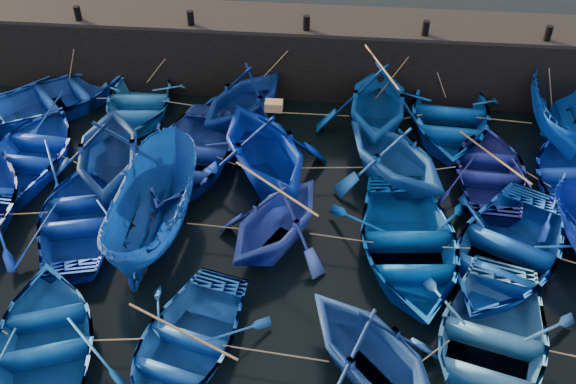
{
  "coord_description": "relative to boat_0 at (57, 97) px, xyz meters",
  "views": [
    {
      "loc": [
        1.37,
        -10.74,
        12.33
      ],
      "look_at": [
        0.0,
        3.2,
        0.7
      ],
      "focal_mm": 40.0,
      "sensor_mm": 36.0,
      "label": 1
    }
  ],
  "objects": [
    {
      "name": "boat_18",
      "position": [
        14.44,
        -6.22,
        0.02
      ],
      "size": [
        5.97,
        6.63,
        1.13
      ],
      "primitive_type": "imported",
      "rotation": [
        0.0,
        0.0,
        -0.48
      ],
      "color": "#0A3F96",
      "rests_on": "ground"
    },
    {
      "name": "bollard_4",
      "position": [
        16.6,
        1.81,
        2.33
      ],
      "size": [
        0.24,
        0.24,
        0.5
      ],
      "primitive_type": "cylinder",
      "color": "black",
      "rests_on": "quay_top"
    },
    {
      "name": "loose_oars",
      "position": [
        10.23,
        -4.72,
        1.07
      ],
      "size": [
        10.09,
        11.75,
        1.58
      ],
      "color": "#99724C",
      "rests_on": "ground"
    },
    {
      "name": "ground",
      "position": [
        8.6,
        -7.79,
        -0.54
      ],
      "size": [
        120.0,
        120.0,
        0.0
      ],
      "primitive_type": "plane",
      "color": "black",
      "rests_on": "ground"
    },
    {
      "name": "bollard_3",
      "position": [
        12.6,
        1.81,
        2.33
      ],
      "size": [
        0.24,
        0.24,
        0.5
      ],
      "primitive_type": "cylinder",
      "color": "black",
      "rests_on": "quay_top"
    },
    {
      "name": "boat_16",
      "position": [
        8.42,
        -6.08,
        0.47
      ],
      "size": [
        4.7,
        4.93,
        2.02
      ],
      "primitive_type": "imported",
      "rotation": [
        0.0,
        0.0,
        -0.47
      ],
      "color": "blue",
      "rests_on": "ground"
    },
    {
      "name": "bollard_2",
      "position": [
        8.6,
        1.81,
        2.33
      ],
      "size": [
        0.24,
        0.24,
        0.5
      ],
      "primitive_type": "cylinder",
      "color": "black",
      "rests_on": "quay_top"
    },
    {
      "name": "bollard_1",
      "position": [
        4.6,
        1.81,
        2.33
      ],
      "size": [
        0.24,
        0.24,
        0.5
      ],
      "primitive_type": "cylinder",
      "color": "black",
      "rests_on": "quay_top"
    },
    {
      "name": "boat_11",
      "position": [
        14.59,
        -2.67,
        -0.07
      ],
      "size": [
        3.51,
        4.7,
        0.94
      ],
      "primitive_type": "imported",
      "rotation": [
        0.0,
        0.0,
        3.08
      ],
      "color": "navy",
      "rests_on": "ground"
    },
    {
      "name": "boat_8",
      "position": [
        5.34,
        -2.94,
        0.02
      ],
      "size": [
        4.5,
        5.83,
        1.12
      ],
      "primitive_type": "imported",
      "rotation": [
        0.0,
        0.0,
        -0.13
      ],
      "color": "navy",
      "rests_on": "ground"
    },
    {
      "name": "boat_1",
      "position": [
        2.88,
        0.1,
        -0.05
      ],
      "size": [
        3.89,
        5.1,
        0.99
      ],
      "primitive_type": "imported",
      "rotation": [
        0.0,
        0.0,
        0.11
      ],
      "color": "blue",
      "rests_on": "ground"
    },
    {
      "name": "boat_0",
      "position": [
        0.0,
        0.0,
        0.0
      ],
      "size": [
        6.38,
        6.22,
        1.08
      ],
      "primitive_type": "imported",
      "rotation": [
        0.0,
        0.0,
        2.28
      ],
      "color": "#0F3A93",
      "rests_on": "ground"
    },
    {
      "name": "boat_6",
      "position": [
        0.39,
        -3.29,
        -0.01
      ],
      "size": [
        3.9,
        5.26,
        1.05
      ],
      "primitive_type": "imported",
      "rotation": [
        0.0,
        0.0,
        3.09
      ],
      "color": "#0B33B8",
      "rests_on": "ground"
    },
    {
      "name": "boat_9",
      "position": [
        7.77,
        -3.27,
        0.75
      ],
      "size": [
        6.06,
        6.33,
        2.58
      ],
      "primitive_type": "imported",
      "rotation": [
        0.0,
        0.0,
        3.64
      ],
      "color": "#002193",
      "rests_on": "ground"
    },
    {
      "name": "boat_23",
      "position": [
        10.94,
        -10.09,
        0.5
      ],
      "size": [
        5.18,
        5.21,
        2.08
      ],
      "primitive_type": "imported",
      "rotation": [
        0.0,
        0.0,
        0.74
      ],
      "color": "navy",
      "rests_on": "ground"
    },
    {
      "name": "boat_21",
      "position": [
        3.64,
        -10.07,
        -0.05
      ],
      "size": [
        4.81,
        5.59,
        0.98
      ],
      "primitive_type": "imported",
      "rotation": [
        0.0,
        0.0,
        3.5
      ],
      "color": "#0D4EA1",
      "rests_on": "ground"
    },
    {
      "name": "boat_2",
      "position": [
        6.68,
        -0.24,
        0.55
      ],
      "size": [
        5.13,
        5.36,
        2.18
      ],
      "primitive_type": "imported",
      "rotation": [
        0.0,
        0.0,
        -0.5
      ],
      "color": "navy",
      "rests_on": "ground"
    },
    {
      "name": "bollard_0",
      "position": [
        0.6,
        1.81,
        2.33
      ],
      "size": [
        0.24,
        0.24,
        0.5
      ],
      "primitive_type": "cylinder",
      "color": "black",
      "rests_on": "quay_top"
    },
    {
      "name": "quay_wall",
      "position": [
        8.6,
        2.71,
        0.71
      ],
      "size": [
        26.0,
        2.5,
        2.5
      ],
      "primitive_type": "cube",
      "color": "black",
      "rests_on": "ground"
    },
    {
      "name": "boat_4",
      "position": [
        13.58,
        0.1,
        0.04
      ],
      "size": [
        4.42,
        5.89,
        1.16
      ],
      "primitive_type": "imported",
      "rotation": [
        0.0,
        0.0,
        -0.07
      ],
      "color": "#034090",
      "rests_on": "ground"
    },
    {
      "name": "boat_15",
      "position": [
        5.08,
        -6.0,
        0.46
      ],
      "size": [
        2.13,
        5.25,
        2.01
      ],
      "primitive_type": "imported",
      "rotation": [
        0.0,
        0.0,
        3.11
      ],
      "color": "navy",
      "rests_on": "ground"
    },
    {
      "name": "boat_7",
      "position": [
        3.19,
        -3.78,
        0.66
      ],
      "size": [
        4.9,
        5.36,
        2.39
      ],
      "primitive_type": "imported",
      "rotation": [
        0.0,
        0.0,
        3.38
      ],
      "color": "navy",
      "rests_on": "ground"
    },
    {
      "name": "boat_3",
      "position": [
        11.13,
        -0.23,
        0.68
      ],
      "size": [
        4.26,
        4.86,
        2.44
      ],
      "primitive_type": "imported",
      "rotation": [
        0.0,
        0.0,
        -0.06
      ],
      "color": "#08499A",
      "rests_on": "ground"
    },
    {
      "name": "boat_24",
      "position": [
        13.61,
        -9.26,
        -0.0
      ],
      "size": [
        4.94,
        5.97,
        1.08
      ],
      "primitive_type": "imported",
      "rotation": [
        0.0,
        0.0,
        -0.27
      ],
      "color": "#3274BB",
      "rests_on": "ground"
    },
    {
      "name": "boat_5",
      "position": [
        17.16,
        -0.07,
        0.44
      ],
      "size": [
        2.17,
        5.17,
        1.96
      ],
      "primitive_type": "imported",
      "rotation": [
        0.0,
        0.0,
        -0.05
      ],
      "color": "#0744B2",
      "rests_on": "ground"
    },
    {
      "name": "wooden_crate",
      "position": [
        8.07,
        -3.27,
        2.17
      ],
      "size": [
        0.49,
        0.35,
        0.26
      ],
      "primitive_type": "cube",
      "color": "olive",
      "rests_on": "boat_9"
    },
    {
      "name": "boat_10",
      "position": [
        11.62,
        -3.03,
        0.56
      ],
      "size": [
        5.44,
        5.54,
        2.21
      ],
      "primitive_type": "imported",
      "rotation": [
        0.0,
        0.0,
        3.81
      ],
      "color": "#134D9B",
      "rests_on": "ground"
    },
    {
      "name": "boat_22",
      "position": [
        6.76,
        -9.89,
        -0.08
      ],
      "size": [
        4.15,
        5.07,
        0.92
      ],
      "primitive_type": "imported",
      "rotation": [
        0.0,
        0.0,
        -0.25
      ],
      "color": "#1450B3",
      "rests_on": "ground"
    },
    {
      "name": "mooring_ropes",
      "position": [
        8.53,
        -2.84,
        0.35
      ],
      "size": [
        17.21,
        11.84,
        2.1
      ],
      "color": "tan",
      "rests_on": "ground"
    },
    {
      "name": "boat_14",
      "position": [
        2.94,
        -5.95,
        -0.06
      ],
      "size": [
        4.34,
        5.29,
        0.96
      ],
      "primitive_type": "imported",
      "rotation": [
        0.0,
        0.0,
        3.39
      ],
      "color": "#0D3195",
      "rests_on": "ground"
    },
    {
      "name": "quay_top",
      "position": [
        8.6,
        2.71,
        2.02
      ],
      "size": [
        26.0,
        2.5,
        0.12
      ],
      "primitive_type": "cube",
      "color": "black",
      "rests_on": "quay_wall"
    },
    {
      "name": "boat_17",
      "position": [
        11.92,
        -6.26,
        0.03
      ],
      "size": [
        4.45,
        5.83,
        1.13
      ],
      "primitive_type": "imported",
      "rotation": [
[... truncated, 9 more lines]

